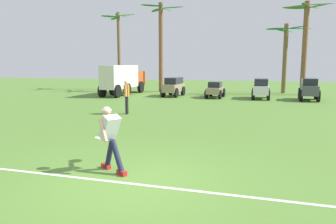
{
  "coord_description": "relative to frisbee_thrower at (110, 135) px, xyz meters",
  "views": [
    {
      "loc": [
        2.35,
        -5.86,
        2.33
      ],
      "look_at": [
        -0.17,
        3.42,
        0.9
      ],
      "focal_mm": 35.0,
      "sensor_mm": 36.0,
      "label": 1
    }
  ],
  "objects": [
    {
      "name": "ground_plane",
      "position": [
        0.67,
        -0.49,
        -0.79
      ],
      "size": [
        80.0,
        80.0,
        0.0
      ],
      "primitive_type": "plane",
      "color": "#4F782E"
    },
    {
      "name": "field_line_paint",
      "position": [
        0.67,
        -0.64,
        -0.79
      ],
      "size": [
        18.56,
        0.62,
        0.01
      ],
      "primitive_type": "cube",
      "rotation": [
        0.0,
        0.0,
        -0.03
      ],
      "color": "white",
      "rests_on": "ground_plane"
    },
    {
      "name": "frisbee_thrower",
      "position": [
        0.0,
        0.0,
        0.0
      ],
      "size": [
        0.89,
        0.83,
        1.41
      ],
      "color": "#191E38",
      "rests_on": "ground_plane"
    },
    {
      "name": "frisbee_in_flight",
      "position": [
        -0.53,
        0.57,
        -0.23
      ],
      "size": [
        0.39,
        0.39,
        0.06
      ],
      "color": "white"
    },
    {
      "name": "teammate_near_sideline",
      "position": [
        -2.77,
        7.67,
        0.15
      ],
      "size": [
        0.26,
        0.5,
        1.56
      ],
      "color": "black",
      "rests_on": "ground_plane"
    },
    {
      "name": "parked_car_slot_a",
      "position": [
        -2.76,
        16.42,
        -0.07
      ],
      "size": [
        1.3,
        2.46,
        1.34
      ],
      "color": "#998466",
      "rests_on": "ground_plane"
    },
    {
      "name": "parked_car_slot_b",
      "position": [
        0.27,
        16.16,
        -0.23
      ],
      "size": [
        1.19,
        2.24,
        1.1
      ],
      "color": "#998466",
      "rests_on": "ground_plane"
    },
    {
      "name": "parked_car_slot_c",
      "position": [
        3.29,
        16.28,
        -0.07
      ],
      "size": [
        1.17,
        2.41,
        1.34
      ],
      "color": "silver",
      "rests_on": "ground_plane"
    },
    {
      "name": "parked_car_slot_d",
      "position": [
        6.23,
        16.07,
        -0.05
      ],
      "size": [
        1.3,
        2.41,
        1.4
      ],
      "color": "#474C51",
      "rests_on": "ground_plane"
    },
    {
      "name": "box_truck",
      "position": [
        -6.7,
        16.57,
        0.44
      ],
      "size": [
        1.59,
        5.94,
        2.2
      ],
      "color": "#CC4C19",
      "rests_on": "ground_plane"
    },
    {
      "name": "palm_tree_far_left",
      "position": [
        -9.0,
        21.16,
        3.26
      ],
      "size": [
        3.0,
        3.49,
        6.79
      ],
      "color": "brown",
      "rests_on": "ground_plane"
    },
    {
      "name": "palm_tree_left_of_centre",
      "position": [
        -4.68,
        19.78,
        3.27
      ],
      "size": [
        3.38,
        3.07,
        7.17
      ],
      "color": "brown",
      "rests_on": "ground_plane"
    },
    {
      "name": "palm_tree_right_of_centre",
      "position": [
        5.07,
        21.1,
        2.46
      ],
      "size": [
        3.41,
        3.52,
        5.37
      ],
      "color": "brown",
      "rests_on": "ground_plane"
    },
    {
      "name": "palm_tree_far_right",
      "position": [
        6.29,
        19.8,
        3.19
      ],
      "size": [
        3.52,
        3.13,
        6.78
      ],
      "color": "brown",
      "rests_on": "ground_plane"
    }
  ]
}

